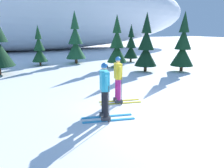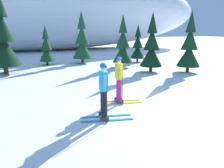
# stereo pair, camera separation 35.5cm
# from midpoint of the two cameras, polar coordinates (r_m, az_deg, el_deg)

# --- Properties ---
(ground_plane) EXTENTS (120.00, 120.00, 0.00)m
(ground_plane) POSITION_cam_midpoint_polar(r_m,az_deg,el_deg) (8.03, 11.21, -6.55)
(ground_plane) COLOR white
(skier_cyan_jacket) EXTENTS (1.72, 0.83, 1.81)m
(skier_cyan_jacket) POSITION_cam_midpoint_polar(r_m,az_deg,el_deg) (6.79, -3.37, -1.58)
(skier_cyan_jacket) COLOR #2893CC
(skier_cyan_jacket) RESTS_ON ground
(skier_yellow_jacket) EXTENTS (1.66, 0.78, 1.80)m
(skier_yellow_jacket) POSITION_cam_midpoint_polar(r_m,az_deg,el_deg) (8.36, 0.40, 1.32)
(skier_yellow_jacket) COLOR gold
(skier_yellow_jacket) RESTS_ON ground
(pine_tree_left) EXTENTS (1.20, 1.20, 3.10)m
(pine_tree_left) POSITION_cam_midpoint_polar(r_m,az_deg,el_deg) (18.12, -18.95, 8.66)
(pine_tree_left) COLOR #47301E
(pine_tree_left) RESTS_ON ground
(pine_tree_center_left) EXTENTS (1.63, 1.63, 4.23)m
(pine_tree_center_left) POSITION_cam_midpoint_polar(r_m,az_deg,el_deg) (18.45, -10.03, 10.77)
(pine_tree_center_left) COLOR #47301E
(pine_tree_center_left) RESTS_ON ground
(pine_tree_center) EXTENTS (1.48, 1.48, 3.82)m
(pine_tree_center) POSITION_cam_midpoint_polar(r_m,az_deg,el_deg) (16.33, 0.67, 9.96)
(pine_tree_center) COLOR #47301E
(pine_tree_center) RESTS_ON ground
(pine_tree_center_right) EXTENTS (1.49, 1.49, 3.86)m
(pine_tree_center_right) POSITION_cam_midpoint_polar(r_m,az_deg,el_deg) (14.83, 8.15, 9.44)
(pine_tree_center_right) COLOR #47301E
(pine_tree_center_right) RESTS_ON ground
(pine_tree_right) EXTENTS (1.24, 1.24, 3.20)m
(pine_tree_right) POSITION_cam_midpoint_polar(r_m,az_deg,el_deg) (19.22, 4.43, 9.78)
(pine_tree_right) COLOR #47301E
(pine_tree_right) RESTS_ON ground
(pine_tree_far_right) EXTENTS (1.52, 1.52, 3.93)m
(pine_tree_far_right) POSITION_cam_midpoint_polar(r_m,az_deg,el_deg) (15.35, 17.32, 9.22)
(pine_tree_far_right) COLOR #47301E
(pine_tree_far_right) RESTS_ON ground
(snow_ridge_background) EXTENTS (48.09, 14.26, 10.70)m
(snow_ridge_background) POSITION_cam_midpoint_polar(r_m,az_deg,el_deg) (31.34, -21.41, 17.93)
(snow_ridge_background) COLOR white
(snow_ridge_background) RESTS_ON ground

